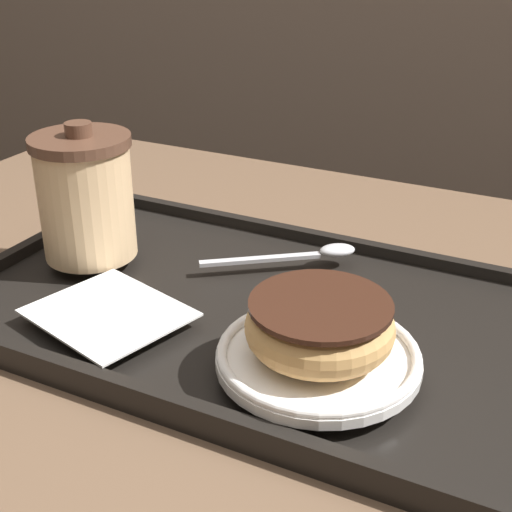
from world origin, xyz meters
name	(u,v)px	position (x,y,z in m)	size (l,w,h in m)	color
cafe_table	(259,474)	(0.00, 0.00, 0.55)	(1.10, 0.86, 0.70)	brown
serving_tray	(256,313)	(-0.02, 0.03, 0.71)	(0.53, 0.32, 0.02)	black
napkin_paper	(109,313)	(-0.11, -0.06, 0.73)	(0.15, 0.13, 0.00)	white
coffee_cup_front	(86,196)	(-0.20, 0.03, 0.79)	(0.09, 0.09, 0.13)	#E0B784
plate_with_chocolate_donut	(318,356)	(0.07, -0.04, 0.73)	(0.15, 0.15, 0.01)	white
donut_chocolate_glazed	(320,325)	(0.07, -0.04, 0.76)	(0.11, 0.11, 0.04)	tan
spoon	(314,253)	(0.00, 0.12, 0.73)	(0.13, 0.10, 0.01)	silver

